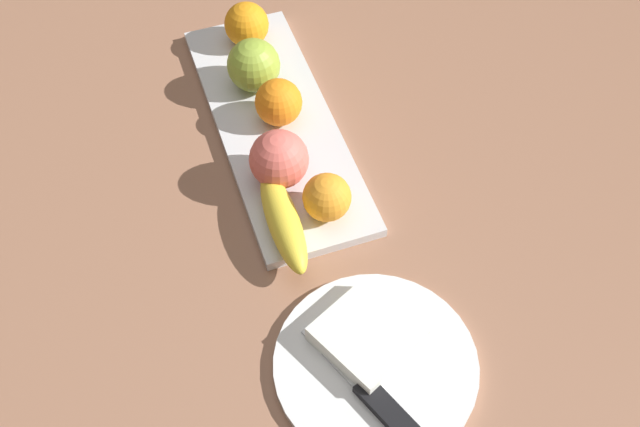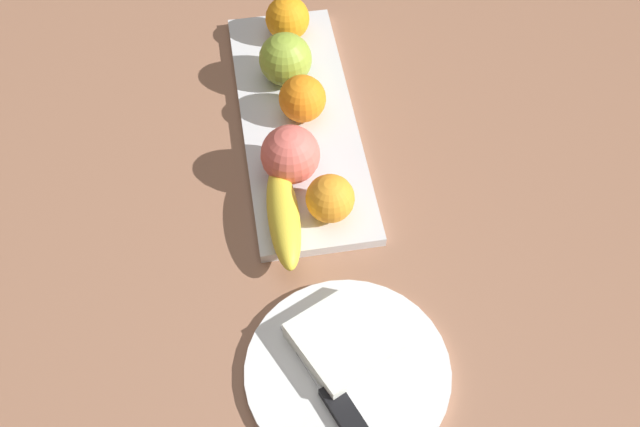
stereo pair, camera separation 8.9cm
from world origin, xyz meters
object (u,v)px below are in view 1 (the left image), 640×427
object	(u,v)px
orange_near_banana	(279,102)
peach	(279,159)
banana	(283,221)
knife	(380,403)
orange_center	(247,24)
folded_napkin	(367,335)
orange_near_apple	(327,197)
fruit_tray	(276,125)
dinner_plate	(376,365)
apple	(254,65)

from	to	relation	value
orange_near_banana	peach	distance (m)	0.10
banana	knife	distance (m)	0.25
orange_center	folded_napkin	distance (m)	0.52
banana	folded_napkin	xyz separation A→B (m)	(-0.17, -0.04, -0.01)
banana	orange_center	size ratio (longest dim) A/B	2.40
orange_near_apple	knife	distance (m)	0.26
fruit_tray	dinner_plate	world-z (taller)	fruit_tray
orange_near_apple	dinner_plate	xyz separation A→B (m)	(-0.21, 0.02, -0.04)
peach	knife	distance (m)	0.33
orange_near_banana	peach	xyz separation A→B (m)	(-0.10, 0.03, 0.01)
orange_near_apple	knife	size ratio (longest dim) A/B	0.35
fruit_tray	knife	world-z (taller)	knife
fruit_tray	folded_napkin	size ratio (longest dim) A/B	4.42
apple	orange_near_banana	distance (m)	0.08
fruit_tray	orange_center	bearing A→B (deg)	-3.18
fruit_tray	apple	world-z (taller)	apple
apple	peach	distance (m)	0.18
orange_near_banana	orange_center	distance (m)	0.17
apple	peach	bearing A→B (deg)	174.34
orange_near_banana	folded_napkin	world-z (taller)	orange_near_banana
orange_near_apple	peach	distance (m)	0.08
orange_near_banana	orange_center	xyz separation A→B (m)	(0.17, -0.00, 0.00)
apple	folded_napkin	xyz separation A→B (m)	(-0.42, -0.01, -0.03)
orange_near_banana	folded_napkin	distance (m)	0.35
orange_near_apple	orange_center	xyz separation A→B (m)	(0.34, 0.01, 0.00)
apple	peach	xyz separation A→B (m)	(-0.17, 0.02, 0.00)
fruit_tray	peach	xyz separation A→B (m)	(-0.10, 0.02, 0.05)
banana	folded_napkin	size ratio (longest dim) A/B	1.59
orange_center	folded_napkin	xyz separation A→B (m)	(-0.52, 0.01, -0.02)
peach	folded_napkin	size ratio (longest dim) A/B	0.77
orange_center	apple	bearing A→B (deg)	170.53
apple	banana	distance (m)	0.26
apple	knife	bearing A→B (deg)	179.03
fruit_tray	banana	world-z (taller)	banana
fruit_tray	dinner_plate	xyz separation A→B (m)	(-0.38, 0.00, -0.00)
apple	orange_near_apple	size ratio (longest dim) A/B	1.23
knife	orange_near_apple	bearing A→B (deg)	-28.43
apple	banana	world-z (taller)	apple
fruit_tray	folded_napkin	world-z (taller)	folded_napkin
apple	orange_near_apple	bearing A→B (deg)	-174.94
apple	orange_center	bearing A→B (deg)	-9.47
dinner_plate	banana	bearing A→B (deg)	12.20
fruit_tray	peach	distance (m)	0.11
banana	orange_near_apple	world-z (taller)	orange_near_apple
fruit_tray	dinner_plate	size ratio (longest dim) A/B	1.92
peach	folded_napkin	xyz separation A→B (m)	(-0.25, -0.02, -0.03)
orange_near_banana	knife	size ratio (longest dim) A/B	0.37
apple	orange_near_apple	xyz separation A→B (m)	(-0.24, -0.02, -0.01)
folded_napkin	orange_near_apple	bearing A→B (deg)	-5.03
peach	knife	bearing A→B (deg)	-178.44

